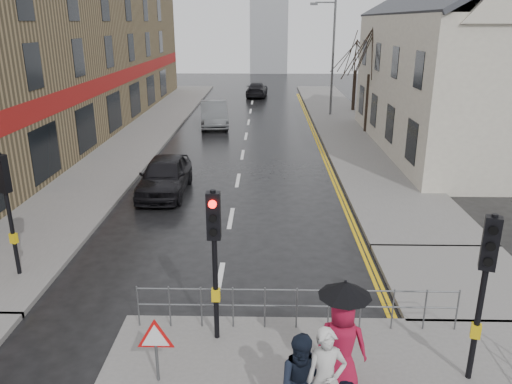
{
  "coord_description": "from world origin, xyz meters",
  "views": [
    {
      "loc": [
        1.25,
        -9.07,
        6.68
      ],
      "look_at": [
        0.95,
        5.17,
        1.8
      ],
      "focal_mm": 35.0,
      "sensor_mm": 36.0,
      "label": 1
    }
  ],
  "objects_px": {
    "pedestrian_a": "(325,379)",
    "pedestrian_b": "(303,384)",
    "car_mid": "(214,114)",
    "car_parked": "(165,176)",
    "pedestrian_with_umbrella": "(342,334)"
  },
  "relations": [
    {
      "from": "pedestrian_b",
      "to": "car_mid",
      "type": "bearing_deg",
      "value": 99.8
    },
    {
      "from": "car_parked",
      "to": "car_mid",
      "type": "distance_m",
      "value": 13.89
    },
    {
      "from": "pedestrian_b",
      "to": "pedestrian_with_umbrella",
      "type": "xyz_separation_m",
      "value": [
        0.76,
        0.99,
        0.28
      ]
    },
    {
      "from": "pedestrian_b",
      "to": "pedestrian_with_umbrella",
      "type": "relative_size",
      "value": 0.8
    },
    {
      "from": "pedestrian_with_umbrella",
      "to": "car_parked",
      "type": "relative_size",
      "value": 0.5
    },
    {
      "from": "pedestrian_a",
      "to": "pedestrian_b",
      "type": "bearing_deg",
      "value": -170.37
    },
    {
      "from": "car_parked",
      "to": "pedestrian_a",
      "type": "bearing_deg",
      "value": -67.53
    },
    {
      "from": "pedestrian_b",
      "to": "pedestrian_with_umbrella",
      "type": "distance_m",
      "value": 1.28
    },
    {
      "from": "pedestrian_b",
      "to": "car_parked",
      "type": "distance_m",
      "value": 13.39
    },
    {
      "from": "pedestrian_a",
      "to": "car_mid",
      "type": "xyz_separation_m",
      "value": [
        -4.51,
        26.3,
        -0.25
      ]
    },
    {
      "from": "pedestrian_b",
      "to": "pedestrian_a",
      "type": "bearing_deg",
      "value": 13.63
    },
    {
      "from": "pedestrian_a",
      "to": "car_mid",
      "type": "height_order",
      "value": "pedestrian_a"
    },
    {
      "from": "pedestrian_a",
      "to": "pedestrian_b",
      "type": "xyz_separation_m",
      "value": [
        -0.37,
        -0.08,
        -0.03
      ]
    },
    {
      "from": "pedestrian_with_umbrella",
      "to": "car_mid",
      "type": "bearing_deg",
      "value": 100.92
    },
    {
      "from": "pedestrian_b",
      "to": "car_mid",
      "type": "height_order",
      "value": "pedestrian_b"
    }
  ]
}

